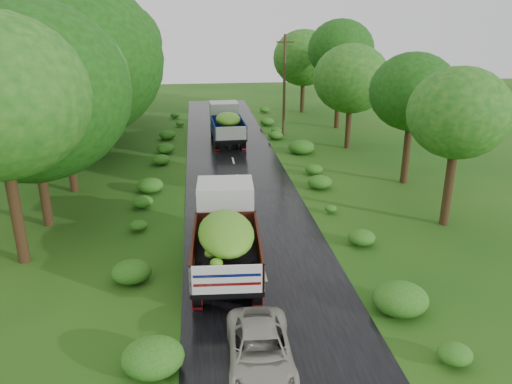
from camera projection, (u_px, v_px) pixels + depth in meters
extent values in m
plane|color=#12440E|center=(280.00, 331.00, 16.44)|extent=(120.00, 120.00, 0.00)
cube|color=black|center=(260.00, 260.00, 21.10)|extent=(6.50, 80.00, 0.02)
cube|color=#BFB78C|center=(280.00, 331.00, 16.44)|extent=(0.12, 1.60, 0.00)
cube|color=#BFB78C|center=(264.00, 272.00, 20.17)|extent=(0.12, 1.60, 0.00)
cube|color=#BFB78C|center=(252.00, 231.00, 23.90)|extent=(0.12, 1.60, 0.00)
cube|color=#BFB78C|center=(244.00, 201.00, 27.63)|extent=(0.12, 1.60, 0.00)
cube|color=#BFB78C|center=(238.00, 178.00, 31.36)|extent=(0.12, 1.60, 0.00)
cube|color=#BFB78C|center=(233.00, 160.00, 35.09)|extent=(0.12, 1.60, 0.00)
cube|color=#BFB78C|center=(229.00, 146.00, 38.82)|extent=(0.12, 1.60, 0.00)
cube|color=#BFB78C|center=(226.00, 134.00, 42.55)|extent=(0.12, 1.60, 0.00)
cube|color=#BFB78C|center=(223.00, 124.00, 46.28)|extent=(0.12, 1.60, 0.00)
cube|color=#BFB78C|center=(221.00, 116.00, 50.01)|extent=(0.12, 1.60, 0.00)
cube|color=#BFB78C|center=(219.00, 108.00, 53.74)|extent=(0.12, 1.60, 0.00)
cube|color=black|center=(227.00, 255.00, 20.07)|extent=(2.22, 6.25, 0.31)
cylinder|color=black|center=(202.00, 235.00, 22.16)|extent=(0.37, 1.11, 1.09)
cylinder|color=black|center=(250.00, 234.00, 22.29)|extent=(0.37, 1.11, 1.09)
cylinder|color=black|center=(199.00, 276.00, 18.75)|extent=(0.37, 1.11, 1.09)
cylinder|color=black|center=(255.00, 275.00, 18.88)|extent=(0.37, 1.11, 1.09)
cylinder|color=black|center=(197.00, 292.00, 17.70)|extent=(0.37, 1.11, 1.09)
cylinder|color=black|center=(257.00, 290.00, 17.83)|extent=(0.37, 1.11, 1.09)
cube|color=maroon|center=(197.00, 304.00, 17.43)|extent=(0.37, 0.06, 0.49)
cube|color=maroon|center=(258.00, 302.00, 17.56)|extent=(0.37, 0.06, 0.49)
cube|color=silver|center=(225.00, 205.00, 21.97)|extent=(2.52, 2.21, 2.08)
cube|color=black|center=(227.00, 263.00, 18.91)|extent=(2.77, 4.83, 0.17)
cube|color=#44140C|center=(194.00, 249.00, 18.63)|extent=(0.34, 4.70, 1.04)
cube|color=#44140C|center=(259.00, 247.00, 18.78)|extent=(0.34, 4.70, 1.04)
cube|color=#44140C|center=(226.00, 224.00, 20.87)|extent=(2.52, 0.22, 1.04)
cube|color=silver|center=(227.00, 280.00, 16.54)|extent=(2.52, 0.22, 1.04)
ellipsoid|color=#44951B|center=(226.00, 233.00, 18.48)|extent=(2.32, 4.06, 1.09)
cube|color=black|center=(227.00, 134.00, 39.83)|extent=(1.99, 5.94, 0.29)
cylinder|color=black|center=(213.00, 130.00, 41.73)|extent=(0.33, 1.05, 1.04)
cylinder|color=black|center=(237.00, 129.00, 42.01)|extent=(0.33, 1.05, 1.04)
cylinder|color=black|center=(216.00, 140.00, 38.50)|extent=(0.33, 1.05, 1.04)
cylinder|color=black|center=(242.00, 139.00, 38.78)|extent=(0.33, 1.05, 1.04)
cylinder|color=black|center=(217.00, 144.00, 37.50)|extent=(0.33, 1.05, 1.04)
cylinder|color=black|center=(243.00, 143.00, 37.79)|extent=(0.33, 1.05, 1.04)
cube|color=maroon|center=(217.00, 148.00, 37.25)|extent=(0.36, 0.05, 0.47)
cube|color=maroon|center=(244.00, 147.00, 37.54)|extent=(0.36, 0.05, 0.47)
cube|color=silver|center=(224.00, 114.00, 41.62)|extent=(2.37, 2.06, 1.98)
cube|color=black|center=(228.00, 134.00, 38.73)|extent=(2.54, 4.56, 0.17)
cube|color=navy|center=(213.00, 127.00, 38.37)|extent=(0.22, 4.49, 0.99)
cube|color=navy|center=(243.00, 126.00, 38.70)|extent=(0.22, 4.49, 0.99)
cube|color=navy|center=(225.00, 121.00, 40.58)|extent=(2.40, 0.16, 0.99)
cube|color=silver|center=(231.00, 133.00, 36.49)|extent=(2.40, 0.16, 0.99)
ellipsoid|color=#44951B|center=(228.00, 119.00, 38.32)|extent=(2.14, 3.83, 1.04)
imported|color=#A6A293|center=(260.00, 351.00, 14.58)|extent=(2.08, 4.20, 1.15)
cylinder|color=#382616|center=(284.00, 86.00, 40.93)|extent=(0.29, 0.29, 8.20)
cube|color=#382616|center=(285.00, 42.00, 39.74)|extent=(1.39, 0.58, 0.10)
cylinder|color=black|center=(9.00, 173.00, 19.69)|extent=(0.47, 0.47, 7.87)
cylinder|color=black|center=(38.00, 152.00, 23.34)|extent=(0.46, 0.46, 7.44)
ellipsoid|color=#153D0B|center=(28.00, 91.00, 22.37)|extent=(4.28, 4.28, 3.85)
cylinder|color=black|center=(67.00, 130.00, 27.98)|extent=(0.46, 0.46, 7.31)
ellipsoid|color=#153D0B|center=(60.00, 80.00, 27.03)|extent=(3.88, 3.88, 3.49)
cylinder|color=black|center=(78.00, 104.00, 34.52)|extent=(0.47, 0.47, 7.79)
ellipsoid|color=#153D0B|center=(72.00, 60.00, 33.51)|extent=(4.94, 4.94, 4.45)
cylinder|color=black|center=(96.00, 93.00, 38.81)|extent=(0.47, 0.47, 7.80)
ellipsoid|color=#153D0B|center=(92.00, 54.00, 37.79)|extent=(4.10, 4.10, 3.69)
cylinder|color=black|center=(86.00, 86.00, 42.58)|extent=(0.47, 0.47, 7.75)
ellipsoid|color=#153D0B|center=(82.00, 50.00, 41.57)|extent=(4.89, 4.89, 4.41)
cylinder|color=black|center=(120.00, 76.00, 47.82)|extent=(0.48, 0.48, 8.13)
ellipsoid|color=#153D0B|center=(117.00, 42.00, 46.76)|extent=(4.10, 4.10, 3.69)
cylinder|color=black|center=(452.00, 163.00, 23.63)|extent=(0.43, 0.43, 6.30)
ellipsoid|color=#155415|center=(459.00, 113.00, 22.81)|extent=(3.07, 3.07, 2.76)
cylinder|color=black|center=(409.00, 132.00, 29.61)|extent=(0.43, 0.43, 6.30)
ellipsoid|color=#155415|center=(413.00, 92.00, 28.79)|extent=(3.17, 3.17, 2.85)
cylinder|color=black|center=(349.00, 109.00, 37.39)|extent=(0.42, 0.42, 5.97)
ellipsoid|color=#155415|center=(351.00, 79.00, 36.62)|extent=(3.35, 3.35, 3.02)
cylinder|color=black|center=(339.00, 84.00, 43.68)|extent=(0.47, 0.47, 7.74)
ellipsoid|color=#155415|center=(341.00, 49.00, 42.67)|extent=(3.37, 3.37, 3.03)
cylinder|color=black|center=(303.00, 82.00, 50.83)|extent=(0.43, 0.43, 6.24)
ellipsoid|color=#155415|center=(304.00, 58.00, 50.02)|extent=(3.52, 3.52, 3.17)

